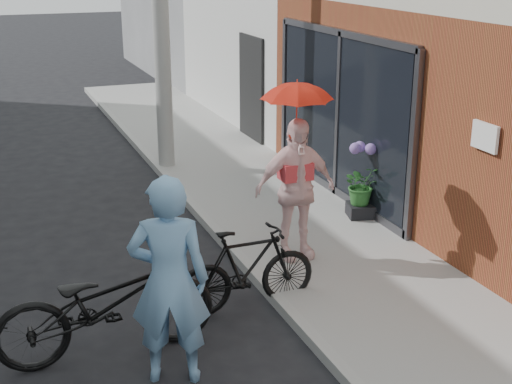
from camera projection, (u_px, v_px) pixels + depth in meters
ground at (215, 351)px, 6.98m from camera, size 80.00×80.00×0.00m
sidewalk at (318, 241)px, 9.45m from camera, size 2.20×24.00×0.12m
curb at (236, 254)px, 9.04m from camera, size 0.12×24.00×0.12m
officer at (169, 281)px, 6.24m from camera, size 0.83×0.68×1.95m
bike_left at (106, 304)px, 6.74m from camera, size 2.11×0.75×1.10m
bike_right at (247, 269)px, 7.65m from camera, size 1.58×0.46×0.94m
kimono_woman at (295, 189)px, 8.56m from camera, size 1.03×0.45×1.75m
parasol at (297, 88)px, 8.17m from camera, size 0.80×0.80×0.70m
planter at (360, 210)px, 10.12m from camera, size 0.43×0.43×0.19m
potted_plant at (362, 185)px, 10.00m from camera, size 0.52×0.45×0.58m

